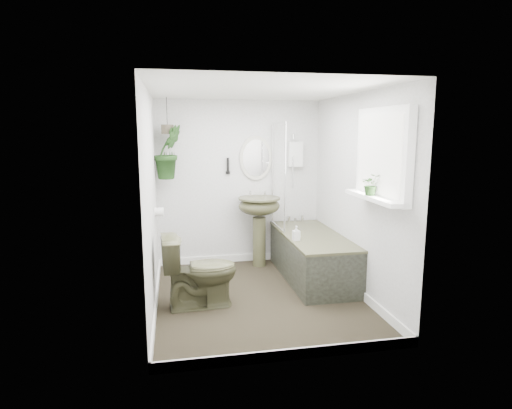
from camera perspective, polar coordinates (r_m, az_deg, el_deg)
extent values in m
cube|color=black|center=(5.01, 0.33, -12.32)|extent=(2.30, 2.80, 0.02)
cube|color=white|center=(4.66, 0.36, 15.12)|extent=(2.30, 2.80, 0.02)
cube|color=silver|center=(6.08, -2.26, 2.92)|extent=(2.30, 0.02, 2.30)
cube|color=silver|center=(3.35, 5.08, -2.77)|extent=(2.30, 0.02, 2.30)
cube|color=silver|center=(4.62, -13.92, 0.45)|extent=(0.02, 2.80, 2.30)
cube|color=silver|center=(5.05, 13.36, 1.26)|extent=(0.02, 2.80, 2.30)
cube|color=white|center=(4.99, 0.33, -11.68)|extent=(2.30, 2.80, 0.10)
cube|color=white|center=(6.14, 5.26, 6.70)|extent=(0.20, 0.10, 0.35)
ellipsoid|color=beige|center=(6.04, 0.00, 6.22)|extent=(0.46, 0.03, 0.62)
cylinder|color=black|center=(5.98, -3.76, 5.20)|extent=(0.04, 0.04, 0.22)
cylinder|color=white|center=(5.35, -12.80, -0.98)|extent=(0.11, 0.11, 0.11)
cube|color=white|center=(4.35, 16.56, 6.40)|extent=(0.08, 1.00, 0.90)
cube|color=white|center=(4.36, 15.48, 0.90)|extent=(0.18, 1.00, 0.04)
cube|color=white|center=(4.33, 16.03, 6.41)|extent=(0.01, 0.86, 0.76)
imported|color=#46462D|center=(4.67, -7.50, -8.73)|extent=(0.81, 0.50, 0.80)
imported|color=black|center=(4.35, 15.13, 2.60)|extent=(0.23, 0.22, 0.22)
imported|color=black|center=(5.72, -11.62, 6.88)|extent=(0.49, 0.46, 0.70)
imported|color=black|center=(5.15, 5.39, -3.82)|extent=(0.08, 0.09, 0.18)
cylinder|color=#4B4334|center=(5.72, -11.72, 9.79)|extent=(0.16, 0.16, 0.12)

